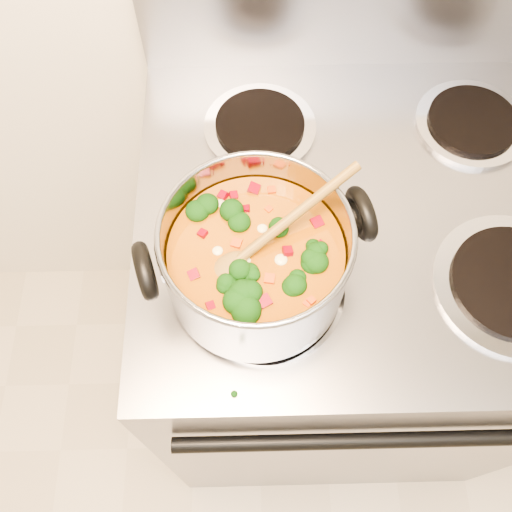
% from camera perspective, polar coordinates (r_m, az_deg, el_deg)
% --- Properties ---
extents(electric_range, '(0.76, 0.68, 1.08)m').
position_cam_1_polar(electric_range, '(1.32, 8.28, -5.20)').
color(electric_range, gray).
rests_on(electric_range, ground).
extents(stockpot, '(0.31, 0.25, 0.15)m').
position_cam_1_polar(stockpot, '(0.76, 0.03, -0.30)').
color(stockpot, gray).
rests_on(stockpot, electric_range).
extents(wooden_spoon, '(0.21, 0.15, 0.09)m').
position_cam_1_polar(wooden_spoon, '(0.73, 0.47, 1.39)').
color(wooden_spoon, brown).
rests_on(wooden_spoon, stockpot).
extents(cooktop_crumbs, '(0.02, 0.18, 0.01)m').
position_cam_1_polar(cooktop_crumbs, '(0.83, 9.17, -4.82)').
color(cooktop_crumbs, black).
rests_on(cooktop_crumbs, electric_range).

